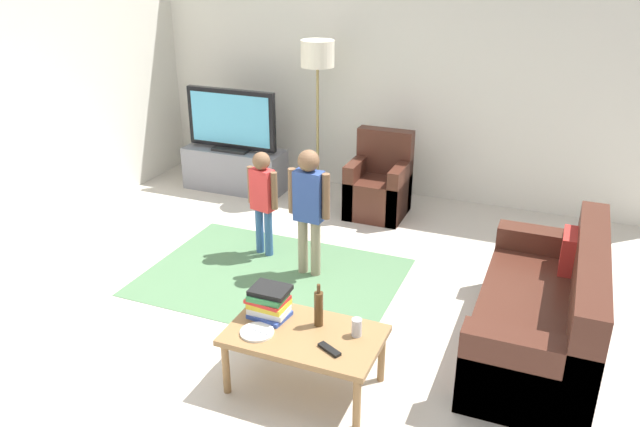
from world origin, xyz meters
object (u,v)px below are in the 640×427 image
book_stack (269,302)px  soda_can (357,327)px  tv (231,121)px  plate (257,332)px  floor_lamp (318,63)px  child_center (309,201)px  child_near_tv (263,194)px  bottle (319,308)px  armchair (379,187)px  coffee_table (304,339)px  tv_stand (235,170)px  couch (549,317)px  tv_remote (329,349)px

book_stack → soda_can: 0.62m
tv → plate: bearing=-58.1°
floor_lamp → child_center: (0.64, -1.74, -0.85)m
child_near_tv → bottle: bearing=-52.1°
bottle → floor_lamp: bearing=112.6°
child_near_tv → bottle: (1.18, -1.52, -0.06)m
plate → child_near_tv: bearing=115.8°
armchair → floor_lamp: floor_lamp is taller
child_center → coffee_table: size_ratio=1.15×
book_stack → child_center: bearing=102.1°
child_near_tv → child_center: bearing=-19.7°
tv_stand → armchair: armchair is taller
tv_stand → soda_can: size_ratio=10.00×
coffee_table → plate: size_ratio=4.55×
armchair → bottle: (0.48, -2.88, 0.25)m
armchair → coffee_table: 3.03m
child_near_tv → tv: bearing=128.6°
armchair → plate: 3.12m
bottle → soda_can: bearing=-4.2°
armchair → child_near_tv: bearing=-117.6°
bottle → coffee_table: bearing=-112.6°
couch → tv: bearing=151.5°
coffee_table → bottle: size_ratio=3.30×
armchair → coffee_table: (0.43, -3.00, 0.07)m
tv → tv_remote: size_ratio=6.47×
couch → armchair: (-1.87, 1.98, 0.01)m
child_near_tv → bottle: 1.93m
plate → floor_lamp: bearing=106.0°
floor_lamp → child_near_tv: 1.81m
tv → couch: (3.67, -2.00, -0.56)m
tv_stand → coffee_table: tv_stand is taller
couch → floor_lamp: 3.66m
tv_stand → soda_can: (2.55, -2.94, 0.24)m
tv_stand → coffee_table: size_ratio=1.20×
book_stack → plate: (0.02, -0.22, -0.10)m
tv → child_center: size_ratio=0.95×
tv_stand → coffee_table: bearing=-53.7°
tv_remote → child_center: bearing=144.5°
book_stack → plate: size_ratio=1.30×
couch → soda_can: 1.46m
tv_remote → soda_can: (0.10, 0.22, 0.05)m
soda_can → child_near_tv: bearing=133.3°
tv_stand → tv: bearing=-90.0°
tv_stand → child_near_tv: bearing=-51.9°
book_stack → couch: bearing=27.9°
child_center → tv: bearing=136.3°
bottle → soda_can: 0.28m
book_stack → coffee_table: bearing=-17.8°
child_near_tv → floor_lamp: bearing=93.4°
couch → tv_stand: bearing=151.2°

